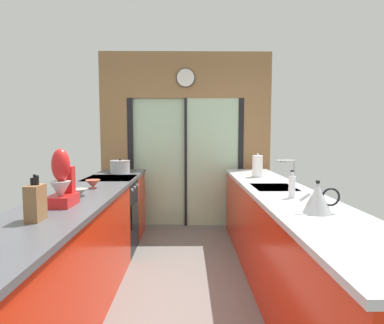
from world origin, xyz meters
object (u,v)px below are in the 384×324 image
Objects in this scene: knife_block at (36,202)px; paper_towel_roll at (257,166)px; soap_bottle_far at (292,186)px; stock_pot at (120,167)px; mixing_bowl_far at (93,184)px; oven_range at (111,215)px; kettle at (318,198)px; mixing_bowl_mid at (79,192)px; stand_mixer at (62,184)px.

knife_block is 2.65m from paper_towel_roll.
stock_pot is at bearing 135.83° from soap_bottle_far.
soap_bottle_far reaches higher than mixing_bowl_far.
kettle is (1.80, -1.75, 0.56)m from oven_range.
mixing_bowl_mid is (0.02, -1.14, 0.50)m from oven_range.
soap_bottle_far is (-0.00, 0.51, -0.00)m from kettle.
paper_towel_roll is (1.78, 1.19, 0.10)m from mixing_bowl_mid.
stock_pot is 1.83m from paper_towel_roll.
soap_bottle_far is at bearing 90.24° from kettle.
kettle is at bearing -18.99° from mixing_bowl_mid.
stand_mixer is at bearing -138.86° from paper_towel_roll.
paper_towel_roll is at bearing 33.86° from mixing_bowl_mid.
mixing_bowl_far is at bearing -155.58° from paper_towel_roll.
mixing_bowl_far is at bearing 150.72° from kettle.
mixing_bowl_mid is at bearing -89.07° from oven_range.
oven_range is 2.57m from kettle.
knife_block reaches higher than soap_bottle_far.
stand_mixer is (0.02, -1.50, 0.63)m from oven_range.
kettle is (1.78, -2.24, 0.01)m from stock_pot.
paper_towel_roll is (1.80, 0.06, 0.59)m from oven_range.
oven_range is at bearing 90.71° from stand_mixer.
kettle is 1.81m from paper_towel_roll.
mixing_bowl_mid is 0.63× the size of soap_bottle_far.
knife_block is at bearing -90.00° from mixing_bowl_far.
mixing_bowl_far is 0.50× the size of paper_towel_roll.
paper_towel_roll is (1.78, -0.43, 0.04)m from stock_pot.
soap_bottle_far reaches higher than mixing_bowl_mid.
knife_block is at bearing -89.45° from oven_range.
mixing_bowl_mid is 0.54× the size of stock_pot.
mixing_bowl_far is 0.53× the size of kettle.
soap_bottle_far is at bearing -44.17° from stock_pot.
soap_bottle_far is at bearing 20.57° from knife_block.
mixing_bowl_mid is at bearing 90.00° from stand_mixer.
stand_mixer is 2.36m from paper_towel_roll.
stock_pot is (0.00, 1.24, 0.04)m from mixing_bowl_far.
kettle is at bearing -44.17° from oven_range.
mixing_bowl_mid is 0.77m from knife_block.
knife_block is at bearing -174.94° from kettle.
soap_bottle_far is 1.30m from paper_towel_roll.
knife_block is (0.00, -1.16, 0.07)m from mixing_bowl_far.
soap_bottle_far is 0.79× the size of paper_towel_roll.
mixing_bowl_mid is 0.99× the size of mixing_bowl_far.
oven_range is at bearing 91.41° from mixing_bowl_far.
stand_mixer is at bearing 171.93° from kettle.
paper_towel_roll reaches higher than stock_pot.
soap_bottle_far is (1.78, -1.73, 0.01)m from stock_pot.
paper_towel_roll is (1.78, 1.55, -0.03)m from stand_mixer.
stand_mixer is at bearing -90.00° from mixing_bowl_far.
stand_mixer is (0.00, -0.75, 0.12)m from mixing_bowl_far.
kettle is at bearing -51.49° from stock_pot.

